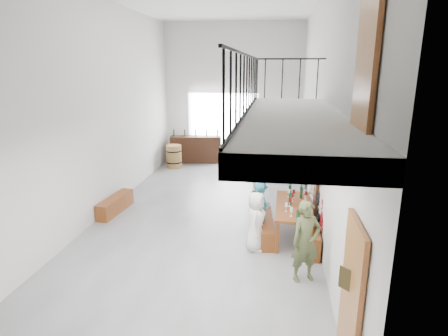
# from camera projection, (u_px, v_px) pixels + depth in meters

# --- Properties ---
(floor) EXTENTS (12.00, 12.00, 0.00)m
(floor) POSITION_uv_depth(u_px,v_px,m) (206.00, 216.00, 9.85)
(floor) COLOR slate
(floor) RESTS_ON ground
(room_walls) EXTENTS (12.00, 12.00, 12.00)m
(room_walls) POSITION_uv_depth(u_px,v_px,m) (205.00, 78.00, 8.92)
(room_walls) COLOR silver
(room_walls) RESTS_ON ground
(gateway_portal) EXTENTS (2.80, 0.08, 2.80)m
(gateway_portal) POSITION_uv_depth(u_px,v_px,m) (223.00, 128.00, 15.22)
(gateway_portal) COLOR white
(gateway_portal) RESTS_ON ground
(right_wall_decor) EXTENTS (0.07, 8.28, 5.07)m
(right_wall_decor) POSITION_uv_depth(u_px,v_px,m) (325.00, 177.00, 7.25)
(right_wall_decor) COLOR #9D5E28
(right_wall_decor) RESTS_ON ground
(balcony) EXTENTS (1.52, 5.62, 4.00)m
(balcony) POSITION_uv_depth(u_px,v_px,m) (292.00, 124.00, 5.83)
(balcony) COLOR silver
(balcony) RESTS_ON ground
(tasting_table) EXTENTS (0.84, 1.97, 0.79)m
(tasting_table) POSITION_uv_depth(u_px,v_px,m) (294.00, 208.00, 8.50)
(tasting_table) COLOR brown
(tasting_table) RESTS_ON ground
(bench_inner) EXTENTS (0.46, 1.92, 0.44)m
(bench_inner) POSITION_uv_depth(u_px,v_px,m) (266.00, 225.00, 8.78)
(bench_inner) COLOR brown
(bench_inner) RESTS_ON ground
(bench_wall) EXTENTS (0.30, 2.21, 0.51)m
(bench_wall) POSITION_uv_depth(u_px,v_px,m) (309.00, 229.00, 8.50)
(bench_wall) COLOR brown
(bench_wall) RESTS_ON ground
(tableware) EXTENTS (0.54, 1.32, 0.35)m
(tableware) POSITION_uv_depth(u_px,v_px,m) (294.00, 197.00, 8.63)
(tableware) COLOR black
(tableware) RESTS_ON tasting_table
(side_bench) EXTENTS (0.47, 1.54, 0.43)m
(side_bench) POSITION_uv_depth(u_px,v_px,m) (115.00, 204.00, 10.11)
(side_bench) COLOR brown
(side_bench) RESTS_ON ground
(oak_barrel) EXTENTS (0.60, 0.60, 0.89)m
(oak_barrel) POSITION_uv_depth(u_px,v_px,m) (174.00, 156.00, 14.52)
(oak_barrel) COLOR olive
(oak_barrel) RESTS_ON ground
(serving_counter) EXTENTS (2.11, 0.86, 1.08)m
(serving_counter) POSITION_uv_depth(u_px,v_px,m) (196.00, 149.00, 15.31)
(serving_counter) COLOR #3C1E10
(serving_counter) RESTS_ON ground
(counter_bottles) EXTENTS (1.79, 0.35, 0.28)m
(counter_bottles) POSITION_uv_depth(u_px,v_px,m) (196.00, 133.00, 15.14)
(counter_bottles) COLOR black
(counter_bottles) RESTS_ON serving_counter
(guest_left_a) EXTENTS (0.50, 0.68, 1.29)m
(guest_left_a) POSITION_uv_depth(u_px,v_px,m) (256.00, 221.00, 7.93)
(guest_left_a) COLOR white
(guest_left_a) RESTS_ON ground
(guest_left_b) EXTENTS (0.44, 0.56, 1.35)m
(guest_left_b) POSITION_uv_depth(u_px,v_px,m) (261.00, 211.00, 8.40)
(guest_left_b) COLOR #246B7A
(guest_left_b) RESTS_ON ground
(guest_left_c) EXTENTS (0.67, 0.75, 1.26)m
(guest_left_c) POSITION_uv_depth(u_px,v_px,m) (259.00, 204.00, 8.99)
(guest_left_c) COLOR white
(guest_left_c) RESTS_ON ground
(guest_left_d) EXTENTS (0.40, 0.68, 1.05)m
(guest_left_d) POSITION_uv_depth(u_px,v_px,m) (260.00, 202.00, 9.44)
(guest_left_d) COLOR #246B7A
(guest_left_d) RESTS_ON ground
(guest_right_a) EXTENTS (0.49, 0.76, 1.21)m
(guest_right_a) POSITION_uv_depth(u_px,v_px,m) (325.00, 224.00, 7.88)
(guest_right_a) COLOR #B21E21
(guest_right_a) RESTS_ON ground
(guest_right_b) EXTENTS (0.56, 1.12, 1.15)m
(guest_right_b) POSITION_uv_depth(u_px,v_px,m) (322.00, 215.00, 8.45)
(guest_right_b) COLOR black
(guest_right_b) RESTS_ON ground
(guest_right_c) EXTENTS (0.54, 0.65, 1.14)m
(guest_right_c) POSITION_uv_depth(u_px,v_px,m) (315.00, 205.00, 9.07)
(guest_right_c) COLOR white
(guest_right_c) RESTS_ON ground
(host_standing) EXTENTS (0.66, 0.56, 1.53)m
(host_standing) POSITION_uv_depth(u_px,v_px,m) (306.00, 242.00, 6.75)
(host_standing) COLOR #4A522E
(host_standing) RESTS_ON ground
(potted_plant) EXTENTS (0.43, 0.37, 0.46)m
(potted_plant) POSITION_uv_depth(u_px,v_px,m) (300.00, 205.00, 10.05)
(potted_plant) COLOR #194B1C
(potted_plant) RESTS_ON ground
(bicycle_near) EXTENTS (1.66, 0.69, 0.85)m
(bicycle_near) POSITION_uv_depth(u_px,v_px,m) (255.00, 157.00, 14.53)
(bicycle_near) COLOR black
(bicycle_near) RESTS_ON ground
(bicycle_far) EXTENTS (1.58, 0.80, 0.91)m
(bicycle_far) POSITION_uv_depth(u_px,v_px,m) (242.00, 155.00, 14.64)
(bicycle_far) COLOR black
(bicycle_far) RESTS_ON ground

